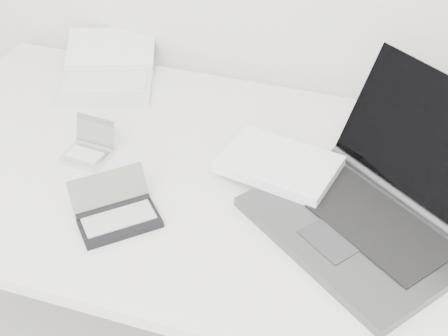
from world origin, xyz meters
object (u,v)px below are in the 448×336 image
(netbook_open_white, at_px, (107,76))
(palmtop_charcoal, at_px, (117,214))
(desk, at_px, (243,197))
(laptop_large, at_px, (355,195))

(netbook_open_white, height_order, palmtop_charcoal, palmtop_charcoal)
(desk, height_order, laptop_large, laptop_large)
(laptop_large, relative_size, palmtop_charcoal, 3.14)
(laptop_large, bearing_deg, desk, -148.82)
(desk, distance_m, laptop_large, 0.26)
(netbook_open_white, xyz_separation_m, palmtop_charcoal, (0.26, -0.47, -0.00))
(laptop_large, bearing_deg, palmtop_charcoal, -122.61)
(laptop_large, xyz_separation_m, netbook_open_white, (-0.70, 0.30, -0.02))
(desk, distance_m, palmtop_charcoal, 0.29)
(netbook_open_white, bearing_deg, laptop_large, -42.49)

